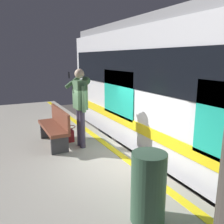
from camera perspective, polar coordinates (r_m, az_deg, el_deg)
The scene contains 10 objects.
ground_plane at distance 5.97m, azimuth 5.04°, elevation -19.83°, with size 23.40×23.40×0.00m, color #4C4742.
platform at distance 5.06m, azimuth -15.45°, elevation -19.46°, with size 14.98×3.96×1.11m, color #9E998E.
safety_line at distance 5.31m, azimuth 2.48°, elevation -10.56°, with size 14.68×0.16×0.01m, color yellow.
track_rail_near at distance 6.49m, azimuth 13.56°, elevation -16.44°, with size 19.48×0.08×0.16m, color slate.
track_rail_far at distance 7.42m, azimuth 22.29°, elevation -13.18°, with size 19.48×0.08×0.16m, color slate.
train_carriage at distance 5.90m, azimuth 23.14°, elevation 5.19°, with size 10.13×3.05×4.00m.
passenger at distance 5.63m, azimuth -7.56°, elevation 2.49°, with size 0.57×0.55×1.87m.
handbag at distance 6.31m, azimuth -10.17°, elevation -5.19°, with size 0.36×0.33×0.37m.
bench at distance 6.01m, azimuth -13.44°, elevation -3.18°, with size 1.52×0.44×0.90m.
trash_bin at distance 3.27m, azimuth 8.70°, elevation -17.44°, with size 0.46×0.46×0.95m, color #2D4C38.
Camera 1 is at (-4.24, 2.70, 3.23)m, focal length 38.12 mm.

